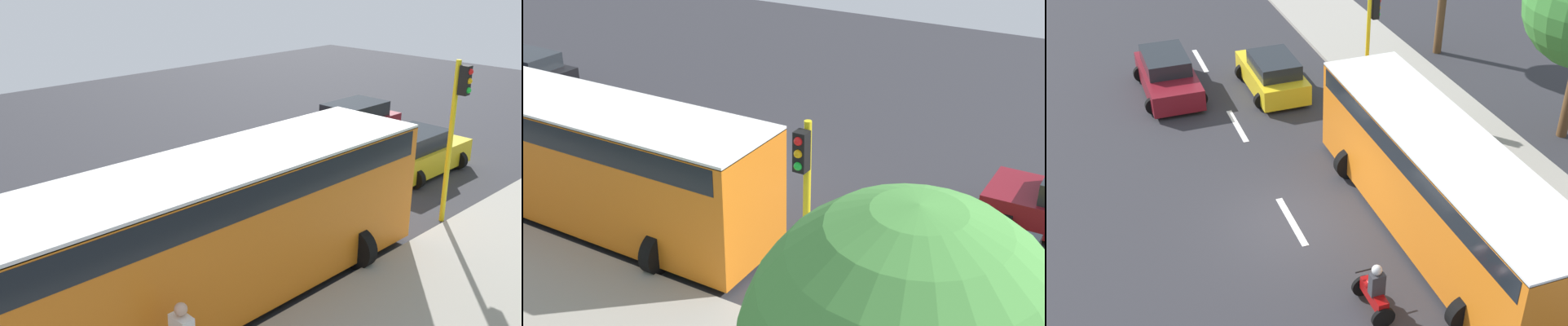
{
  "view_description": "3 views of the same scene",
  "coord_description": "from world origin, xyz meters",
  "views": [
    {
      "loc": [
        12.2,
        -8.63,
        6.99
      ],
      "look_at": [
        0.68,
        2.3,
        1.42
      ],
      "focal_mm": 40.68,
      "sensor_mm": 36.0,
      "label": 1
    },
    {
      "loc": [
        14.73,
        10.88,
        9.12
      ],
      "look_at": [
        0.83,
        2.6,
        1.38
      ],
      "focal_mm": 48.24,
      "sensor_mm": 36.0,
      "label": 2
    },
    {
      "loc": [
        -5.17,
        -15.39,
        12.47
      ],
      "look_at": [
        0.93,
        1.23,
        1.08
      ],
      "focal_mm": 48.04,
      "sensor_mm": 36.0,
      "label": 3
    }
  ],
  "objects": [
    {
      "name": "car_yellow_cab",
      "position": [
        2.07,
        8.24,
        0.71
      ],
      "size": [
        2.26,
        4.03,
        1.52
      ],
      "color": "yellow",
      "rests_on": "ground"
    },
    {
      "name": "pedestrian_near_signal",
      "position": [
        5.51,
        -4.02,
        1.06
      ],
      "size": [
        0.4,
        0.24,
        1.69
      ],
      "color": "#72604C",
      "rests_on": "sidewalk"
    },
    {
      "name": "lane_stripe_south",
      "position": [
        0.0,
        6.0,
        0.01
      ],
      "size": [
        0.2,
        2.4,
        0.01
      ],
      "primitive_type": "cube",
      "color": "white",
      "rests_on": "ground"
    },
    {
      "name": "ground_plane",
      "position": [
        0.0,
        0.0,
        -0.05
      ],
      "size": [
        40.0,
        60.0,
        0.1
      ],
      "primitive_type": "cube",
      "color": "#2D2D33"
    },
    {
      "name": "motorcycle",
      "position": [
        0.7,
        -4.15,
        0.64
      ],
      "size": [
        0.6,
        1.3,
        1.53
      ],
      "color": "black",
      "rests_on": "ground"
    },
    {
      "name": "sidewalk",
      "position": [
        7.0,
        0.0,
        0.07
      ],
      "size": [
        4.0,
        60.0,
        0.15
      ],
      "primitive_type": "cube",
      "color": "#9E998E",
      "rests_on": "ground"
    },
    {
      "name": "lane_stripe_mid",
      "position": [
        0.0,
        0.0,
        0.01
      ],
      "size": [
        0.2,
        2.4,
        0.01
      ],
      "primitive_type": "cube",
      "color": "white",
      "rests_on": "ground"
    },
    {
      "name": "city_bus",
      "position": [
        3.61,
        -1.92,
        1.85
      ],
      "size": [
        3.2,
        11.0,
        3.16
      ],
      "color": "orange",
      "rests_on": "ground"
    },
    {
      "name": "car_maroon",
      "position": [
        -1.78,
        9.53,
        0.71
      ],
      "size": [
        2.34,
        4.42,
        1.52
      ],
      "color": "maroon",
      "rests_on": "ground"
    },
    {
      "name": "traffic_light_corner",
      "position": [
        4.85,
        5.42,
        2.93
      ],
      "size": [
        0.49,
        0.24,
        4.5
      ],
      "color": "yellow",
      "rests_on": "ground"
    },
    {
      "name": "lane_stripe_far_south",
      "position": [
        0.0,
        12.0,
        0.01
      ],
      "size": [
        0.2,
        2.4,
        0.01
      ],
      "primitive_type": "cube",
      "color": "white",
      "rests_on": "ground"
    }
  ]
}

